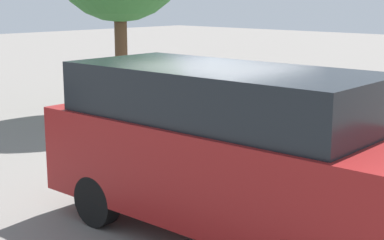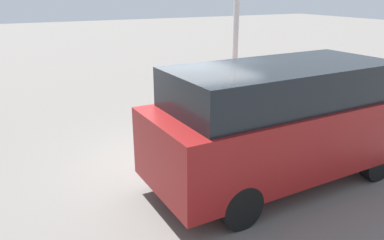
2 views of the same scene
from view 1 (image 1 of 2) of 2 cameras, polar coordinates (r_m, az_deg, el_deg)
ground_plane at (r=9.82m, az=2.49°, el=-6.39°), size 80.00×80.00×0.00m
parking_meter_near at (r=9.87m, az=3.57°, el=0.31°), size 0.21×0.13×1.49m
parked_van at (r=7.49m, az=3.29°, el=-2.66°), size 5.13×2.12×2.21m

